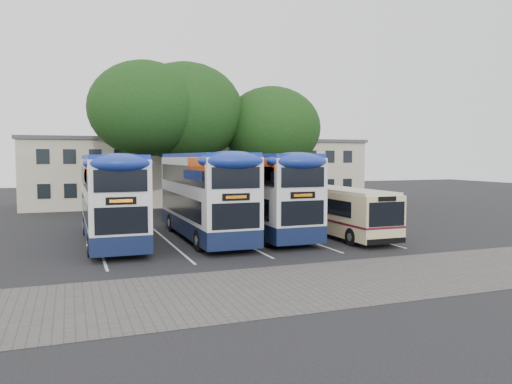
{
  "coord_description": "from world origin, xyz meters",
  "views": [
    {
      "loc": [
        -12.05,
        -20.43,
        4.44
      ],
      "look_at": [
        -2.51,
        5.0,
        2.54
      ],
      "focal_mm": 35.0,
      "sensor_mm": 36.0,
      "label": 1
    }
  ],
  "objects_px": {
    "lamp_post": "(287,150)",
    "bus_dd_left": "(111,195)",
    "tree_mid": "(185,113)",
    "bus_dd_mid": "(204,192)",
    "bus_dd_right": "(260,190)",
    "tree_left": "(145,109)",
    "bus_single": "(338,209)",
    "tree_right": "(272,128)"
  },
  "relations": [
    {
      "from": "lamp_post",
      "to": "bus_dd_left",
      "type": "height_order",
      "value": "lamp_post"
    },
    {
      "from": "tree_mid",
      "to": "bus_dd_left",
      "type": "bearing_deg",
      "value": -118.71
    },
    {
      "from": "bus_dd_mid",
      "to": "bus_dd_right",
      "type": "relative_size",
      "value": 1.01
    },
    {
      "from": "tree_left",
      "to": "bus_single",
      "type": "height_order",
      "value": "tree_left"
    },
    {
      "from": "tree_mid",
      "to": "bus_single",
      "type": "bearing_deg",
      "value": -68.75
    },
    {
      "from": "tree_left",
      "to": "tree_right",
      "type": "relative_size",
      "value": 1.13
    },
    {
      "from": "bus_dd_mid",
      "to": "lamp_post",
      "type": "bearing_deg",
      "value": 51.35
    },
    {
      "from": "bus_dd_left",
      "to": "bus_single",
      "type": "distance_m",
      "value": 12.44
    },
    {
      "from": "lamp_post",
      "to": "tree_left",
      "type": "relative_size",
      "value": 0.79
    },
    {
      "from": "bus_dd_mid",
      "to": "tree_mid",
      "type": "bearing_deg",
      "value": 81.82
    },
    {
      "from": "bus_dd_mid",
      "to": "bus_single",
      "type": "bearing_deg",
      "value": -13.51
    },
    {
      "from": "lamp_post",
      "to": "bus_dd_right",
      "type": "height_order",
      "value": "lamp_post"
    },
    {
      "from": "bus_dd_right",
      "to": "tree_right",
      "type": "bearing_deg",
      "value": 64.76
    },
    {
      "from": "tree_mid",
      "to": "tree_right",
      "type": "relative_size",
      "value": 1.16
    },
    {
      "from": "tree_mid",
      "to": "bus_dd_left",
      "type": "relative_size",
      "value": 1.08
    },
    {
      "from": "tree_mid",
      "to": "tree_right",
      "type": "distance_m",
      "value": 7.16
    },
    {
      "from": "bus_dd_mid",
      "to": "bus_dd_left",
      "type": "bearing_deg",
      "value": 176.01
    },
    {
      "from": "bus_dd_mid",
      "to": "bus_dd_right",
      "type": "height_order",
      "value": "bus_dd_mid"
    },
    {
      "from": "bus_dd_mid",
      "to": "bus_dd_right",
      "type": "distance_m",
      "value": 3.36
    },
    {
      "from": "lamp_post",
      "to": "bus_dd_mid",
      "type": "height_order",
      "value": "lamp_post"
    },
    {
      "from": "tree_mid",
      "to": "bus_dd_left",
      "type": "xyz_separation_m",
      "value": [
        -6.67,
        -12.18,
        -5.44
      ]
    },
    {
      "from": "bus_dd_right",
      "to": "tree_mid",
      "type": "bearing_deg",
      "value": 97.17
    },
    {
      "from": "lamp_post",
      "to": "tree_mid",
      "type": "bearing_deg",
      "value": -171.05
    },
    {
      "from": "tree_right",
      "to": "lamp_post",
      "type": "bearing_deg",
      "value": 43.3
    },
    {
      "from": "tree_right",
      "to": "bus_dd_left",
      "type": "height_order",
      "value": "tree_right"
    },
    {
      "from": "lamp_post",
      "to": "bus_dd_right",
      "type": "xyz_separation_m",
      "value": [
        -7.84,
        -13.84,
        -2.54
      ]
    },
    {
      "from": "tree_left",
      "to": "bus_single",
      "type": "bearing_deg",
      "value": -55.6
    },
    {
      "from": "bus_dd_mid",
      "to": "bus_single",
      "type": "distance_m",
      "value": 7.63
    },
    {
      "from": "tree_left",
      "to": "bus_dd_left",
      "type": "height_order",
      "value": "tree_left"
    },
    {
      "from": "bus_dd_left",
      "to": "bus_dd_mid",
      "type": "height_order",
      "value": "bus_dd_mid"
    },
    {
      "from": "bus_dd_left",
      "to": "tree_left",
      "type": "bearing_deg",
      "value": 72.93
    },
    {
      "from": "bus_dd_mid",
      "to": "bus_single",
      "type": "relative_size",
      "value": 1.23
    },
    {
      "from": "tree_right",
      "to": "bus_dd_right",
      "type": "relative_size",
      "value": 0.92
    },
    {
      "from": "lamp_post",
      "to": "tree_right",
      "type": "height_order",
      "value": "tree_right"
    },
    {
      "from": "tree_left",
      "to": "bus_single",
      "type": "xyz_separation_m",
      "value": [
        8.88,
        -12.98,
        -6.46
      ]
    },
    {
      "from": "tree_left",
      "to": "tree_mid",
      "type": "distance_m",
      "value": 3.58
    },
    {
      "from": "tree_right",
      "to": "bus_dd_mid",
      "type": "relative_size",
      "value": 0.92
    },
    {
      "from": "bus_dd_mid",
      "to": "tree_left",
      "type": "bearing_deg",
      "value": 97.78
    },
    {
      "from": "bus_dd_left",
      "to": "bus_single",
      "type": "height_order",
      "value": "bus_dd_left"
    },
    {
      "from": "lamp_post",
      "to": "tree_right",
      "type": "distance_m",
      "value": 3.67
    },
    {
      "from": "bus_dd_mid",
      "to": "bus_single",
      "type": "height_order",
      "value": "bus_dd_mid"
    },
    {
      "from": "bus_dd_left",
      "to": "tree_right",
      "type": "bearing_deg",
      "value": 39.84
    }
  ]
}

